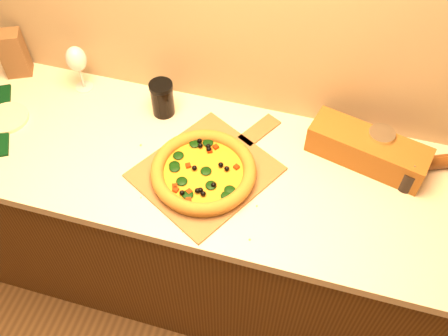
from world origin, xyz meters
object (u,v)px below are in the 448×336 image
(pizza_peel, at_px, (209,169))
(pepper_grinder, at_px, (409,179))
(rolling_pin, at_px, (424,163))
(wine_glass, at_px, (77,60))
(pizza, at_px, (203,171))
(side_plate, at_px, (7,118))
(dark_jar, at_px, (162,98))
(coffee_canister, at_px, (378,144))

(pizza_peel, bearing_deg, pepper_grinder, 38.83)
(rolling_pin, distance_m, wine_glass, 1.35)
(pizza_peel, bearing_deg, wine_glass, -174.66)
(pizza_peel, distance_m, pizza, 0.05)
(pizza_peel, distance_m, wine_glass, 0.69)
(pizza_peel, height_order, side_plate, side_plate)
(wine_glass, relative_size, side_plate, 1.22)
(pizza, relative_size, side_plate, 2.24)
(pizza, height_order, pepper_grinder, pepper_grinder)
(pizza_peel, height_order, rolling_pin, rolling_pin)
(dark_jar, xyz_separation_m, side_plate, (-0.57, -0.20, -0.07))
(wine_glass, height_order, dark_jar, wine_glass)
(rolling_pin, relative_size, side_plate, 2.15)
(wine_glass, xyz_separation_m, dark_jar, (0.36, -0.04, -0.07))
(coffee_canister, relative_size, dark_jar, 0.89)
(pizza, xyz_separation_m, dark_jar, (-0.25, 0.26, 0.04))
(pizza_peel, xyz_separation_m, pizza, (-0.01, -0.04, 0.03))
(side_plate, bearing_deg, pizza_peel, -1.66)
(pizza_peel, distance_m, side_plate, 0.82)
(pizza, bearing_deg, side_plate, 175.83)
(pepper_grinder, relative_size, dark_jar, 0.80)
(pizza_peel, bearing_deg, rolling_pin, 45.75)
(pizza, distance_m, side_plate, 0.82)
(wine_glass, bearing_deg, pizza_peel, -23.79)
(coffee_canister, bearing_deg, pepper_grinder, -43.05)
(coffee_canister, xyz_separation_m, dark_jar, (-0.81, 0.00, 0.01))
(pizza_peel, xyz_separation_m, dark_jar, (-0.25, 0.23, 0.07))
(pizza, relative_size, pepper_grinder, 3.20)
(rolling_pin, relative_size, wine_glass, 1.76)
(wine_glass, distance_m, side_plate, 0.35)
(dark_jar, bearing_deg, pepper_grinder, -6.89)
(pizza_peel, height_order, pepper_grinder, pepper_grinder)
(rolling_pin, bearing_deg, pepper_grinder, -118.02)
(pizza_peel, xyz_separation_m, side_plate, (-0.82, 0.02, 0.00))
(pepper_grinder, bearing_deg, dark_jar, 173.11)
(side_plate, bearing_deg, wine_glass, 50.10)
(dark_jar, bearing_deg, side_plate, -160.27)
(pizza, xyz_separation_m, coffee_canister, (0.57, 0.26, 0.03))
(pizza_peel, distance_m, rolling_pin, 0.76)
(pizza, height_order, dark_jar, dark_jar)
(rolling_pin, xyz_separation_m, coffee_canister, (-0.17, 0.01, 0.04))
(pizza_peel, distance_m, dark_jar, 0.35)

